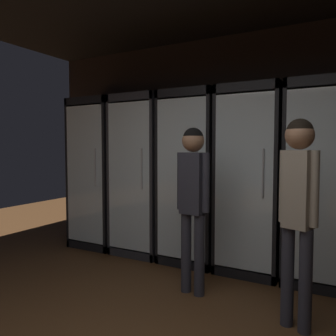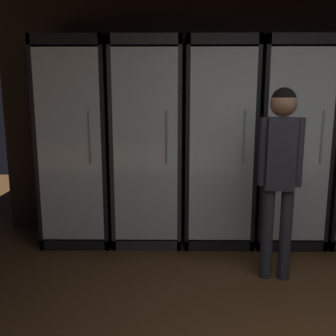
{
  "view_description": "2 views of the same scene",
  "coord_description": "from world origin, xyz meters",
  "px_view_note": "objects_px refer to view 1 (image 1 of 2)",
  "views": [
    {
      "loc": [
        1.1,
        -1.14,
        1.42
      ],
      "look_at": [
        -0.97,
        2.65,
        1.15
      ],
      "focal_mm": 36.41,
      "sensor_mm": 36.0,
      "label": 1
    },
    {
      "loc": [
        -1.11,
        -1.21,
        1.54
      ],
      "look_at": [
        -1.15,
        2.34,
        0.85
      ],
      "focal_mm": 40.24,
      "sensor_mm": 36.0,
      "label": 2
    }
  ],
  "objects_px": {
    "shopper_far": "(298,197)",
    "cooler_far_left": "(102,174)",
    "cooler_left": "(144,177)",
    "cooler_far_right": "(322,185)",
    "cooler_center": "(194,179)",
    "shopper_near": "(193,190)",
    "cooler_right": "(252,182)"
  },
  "relations": [
    {
      "from": "cooler_far_left",
      "to": "cooler_left",
      "type": "bearing_deg",
      "value": 0.08
    },
    {
      "from": "cooler_far_left",
      "to": "cooler_center",
      "type": "relative_size",
      "value": 1.0
    },
    {
      "from": "cooler_far_left",
      "to": "cooler_center",
      "type": "distance_m",
      "value": 1.46
    },
    {
      "from": "cooler_right",
      "to": "cooler_center",
      "type": "bearing_deg",
      "value": 179.99
    },
    {
      "from": "cooler_right",
      "to": "shopper_near",
      "type": "bearing_deg",
      "value": -109.7
    },
    {
      "from": "cooler_far_right",
      "to": "shopper_far",
      "type": "height_order",
      "value": "cooler_far_right"
    },
    {
      "from": "cooler_center",
      "to": "shopper_far",
      "type": "bearing_deg",
      "value": -38.92
    },
    {
      "from": "cooler_far_right",
      "to": "shopper_far",
      "type": "relative_size",
      "value": 1.28
    },
    {
      "from": "cooler_left",
      "to": "cooler_far_right",
      "type": "distance_m",
      "value": 2.19
    },
    {
      "from": "shopper_far",
      "to": "cooler_center",
      "type": "bearing_deg",
      "value": 141.08
    },
    {
      "from": "cooler_far_left",
      "to": "cooler_far_right",
      "type": "relative_size",
      "value": 1.0
    },
    {
      "from": "cooler_left",
      "to": "cooler_far_right",
      "type": "relative_size",
      "value": 1.0
    },
    {
      "from": "cooler_far_right",
      "to": "shopper_near",
      "type": "relative_size",
      "value": 1.31
    },
    {
      "from": "cooler_center",
      "to": "cooler_far_right",
      "type": "xyz_separation_m",
      "value": [
        1.46,
        0.0,
        0.0
      ]
    },
    {
      "from": "cooler_left",
      "to": "shopper_far",
      "type": "xyz_separation_m",
      "value": [
        2.1,
        -1.11,
        0.02
      ]
    },
    {
      "from": "cooler_far_left",
      "to": "cooler_center",
      "type": "bearing_deg",
      "value": 0.05
    },
    {
      "from": "cooler_left",
      "to": "shopper_near",
      "type": "relative_size",
      "value": 1.31
    },
    {
      "from": "cooler_far_right",
      "to": "shopper_far",
      "type": "distance_m",
      "value": 1.11
    },
    {
      "from": "cooler_far_left",
      "to": "shopper_near",
      "type": "bearing_deg",
      "value": -25.98
    },
    {
      "from": "cooler_left",
      "to": "cooler_far_right",
      "type": "bearing_deg",
      "value": 0.02
    },
    {
      "from": "cooler_center",
      "to": "cooler_right",
      "type": "bearing_deg",
      "value": -0.01
    },
    {
      "from": "cooler_right",
      "to": "shopper_near",
      "type": "distance_m",
      "value": 0.96
    },
    {
      "from": "cooler_far_left",
      "to": "cooler_left",
      "type": "distance_m",
      "value": 0.73
    },
    {
      "from": "shopper_far",
      "to": "shopper_near",
      "type": "bearing_deg",
      "value": 168.29
    },
    {
      "from": "cooler_left",
      "to": "cooler_center",
      "type": "height_order",
      "value": "same"
    },
    {
      "from": "cooler_far_left",
      "to": "cooler_right",
      "type": "bearing_deg",
      "value": 0.03
    },
    {
      "from": "cooler_right",
      "to": "shopper_far",
      "type": "xyz_separation_m",
      "value": [
        0.65,
        -1.11,
        0.02
      ]
    },
    {
      "from": "cooler_far_left",
      "to": "cooler_left",
      "type": "height_order",
      "value": "same"
    },
    {
      "from": "cooler_center",
      "to": "cooler_far_right",
      "type": "height_order",
      "value": "same"
    },
    {
      "from": "shopper_far",
      "to": "cooler_far_left",
      "type": "bearing_deg",
      "value": 158.63
    },
    {
      "from": "cooler_right",
      "to": "cooler_far_right",
      "type": "relative_size",
      "value": 1.0
    },
    {
      "from": "cooler_far_left",
      "to": "shopper_far",
      "type": "distance_m",
      "value": 3.04
    }
  ]
}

